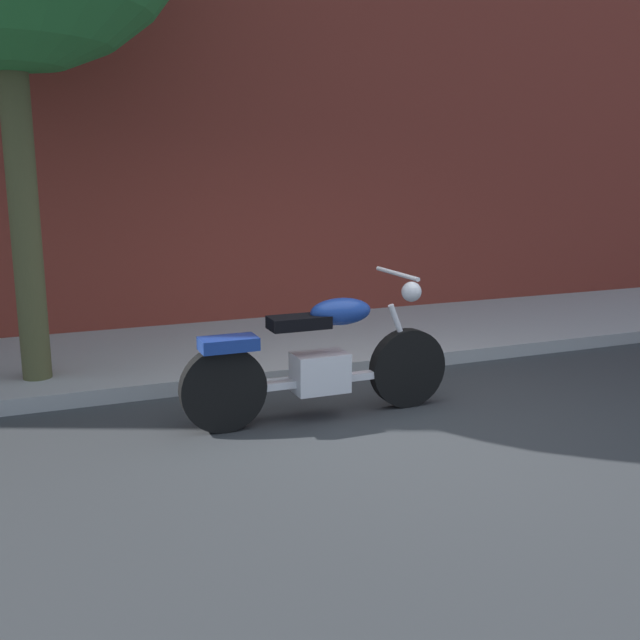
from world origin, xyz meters
name	(u,v)px	position (x,y,z in m)	size (l,w,h in m)	color
ground_plane	(397,424)	(0.00, 0.00, 0.00)	(60.00, 60.00, 0.00)	#303335
sidewalk	(288,344)	(0.00, 2.59, 0.07)	(18.67, 2.43, 0.14)	#A0A0A0
motorcycle	(319,361)	(-0.52, 0.37, 0.48)	(2.29, 0.70, 1.18)	black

